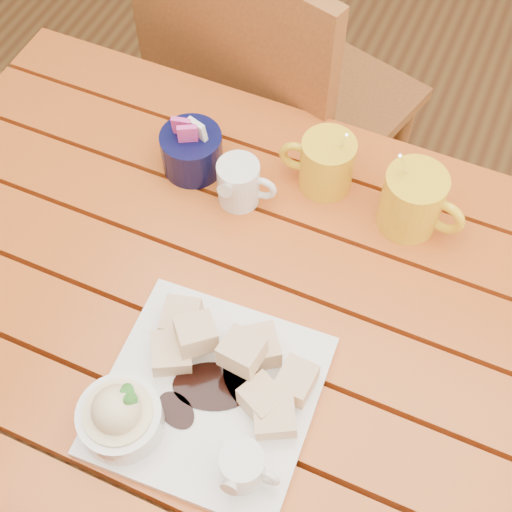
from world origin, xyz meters
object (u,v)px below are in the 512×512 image
at_px(table, 248,345).
at_px(coffee_mug_right, 414,201).
at_px(coffee_mug_left, 325,163).
at_px(chair_far, 268,104).
at_px(dessert_plate, 191,398).

bearing_deg(table, coffee_mug_right, 56.44).
distance_m(coffee_mug_left, chair_far, 0.47).
xyz_separation_m(coffee_mug_left, coffee_mug_right, (0.15, -0.02, 0.00)).
bearing_deg(coffee_mug_right, chair_far, 148.68).
height_order(table, dessert_plate, dessert_plate).
xyz_separation_m(dessert_plate, coffee_mug_right, (0.17, 0.40, 0.02)).
distance_m(table, coffee_mug_left, 0.31).
bearing_deg(chair_far, coffee_mug_left, 141.53).
bearing_deg(coffee_mug_right, coffee_mug_left, -177.04).
relative_size(coffee_mug_left, coffee_mug_right, 0.91).
height_order(dessert_plate, chair_far, chair_far).
relative_size(table, coffee_mug_left, 8.56).
bearing_deg(chair_far, coffee_mug_right, 153.95).
relative_size(dessert_plate, chair_far, 0.30).
height_order(coffee_mug_right, chair_far, chair_far).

